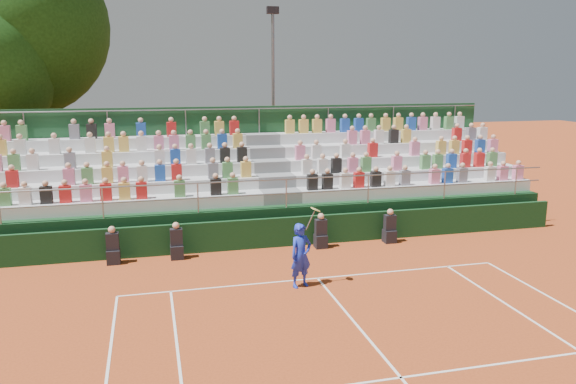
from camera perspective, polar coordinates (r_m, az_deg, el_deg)
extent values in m
plane|color=#A8441C|center=(16.20, 3.03, -8.76)|extent=(90.00, 90.00, 0.00)
cube|color=white|center=(16.19, 3.03, -8.75)|extent=(11.00, 0.06, 0.01)
cube|color=white|center=(13.41, 7.13, -13.40)|extent=(0.06, 6.40, 0.01)
cube|color=white|center=(11.56, 11.40, -18.01)|extent=(8.22, 0.06, 0.01)
cube|color=black|center=(18.96, 0.22, -4.03)|extent=(20.00, 0.15, 1.00)
cube|color=black|center=(18.12, -17.31, -6.28)|extent=(0.40, 0.40, 0.44)
cube|color=black|center=(17.98, -17.40, -4.83)|extent=(0.38, 0.25, 0.55)
sphere|color=tan|center=(17.88, -17.48, -3.66)|extent=(0.22, 0.22, 0.22)
cube|color=black|center=(18.09, -11.22, -5.99)|extent=(0.40, 0.40, 0.44)
cube|color=black|center=(17.95, -11.28, -4.53)|extent=(0.38, 0.25, 0.55)
sphere|color=tan|center=(17.85, -11.33, -3.36)|extent=(0.22, 0.22, 0.22)
cube|color=black|center=(18.88, 3.33, -5.01)|extent=(0.40, 0.40, 0.44)
cube|color=black|center=(18.74, 3.35, -3.61)|extent=(0.38, 0.25, 0.55)
sphere|color=tan|center=(18.64, 3.37, -2.49)|extent=(0.22, 0.22, 0.22)
cube|color=black|center=(19.73, 10.26, -4.43)|extent=(0.40, 0.40, 0.44)
cube|color=black|center=(19.60, 10.31, -3.09)|extent=(0.38, 0.25, 0.55)
sphere|color=tan|center=(19.51, 10.35, -2.01)|extent=(0.22, 0.22, 0.22)
cube|color=black|center=(21.86, -1.77, -1.59)|extent=(20.00, 5.20, 1.20)
cube|color=silver|center=(19.60, -16.19, -1.24)|extent=(9.30, 0.85, 0.42)
cube|color=silver|center=(21.90, 12.98, 0.30)|extent=(9.30, 0.85, 0.42)
cube|color=slate|center=(20.08, -0.78, -0.44)|extent=(1.40, 0.85, 0.42)
cube|color=silver|center=(20.34, -16.18, 0.45)|extent=(9.30, 0.85, 0.42)
cube|color=silver|center=(22.57, 12.06, 1.77)|extent=(9.30, 0.85, 0.42)
cube|color=slate|center=(20.81, -1.31, 1.18)|extent=(1.40, 0.85, 0.42)
cube|color=silver|center=(21.10, -16.17, 2.01)|extent=(9.30, 0.85, 0.42)
cube|color=silver|center=(23.26, 11.19, 3.15)|extent=(9.30, 0.85, 0.42)
cube|color=slate|center=(21.55, -1.82, 2.69)|extent=(1.40, 0.85, 0.42)
cube|color=silver|center=(21.88, -16.16, 3.47)|extent=(9.30, 0.85, 0.42)
cube|color=silver|center=(23.97, 10.38, 4.46)|extent=(9.30, 0.85, 0.42)
cube|color=slate|center=(22.31, -2.29, 4.09)|extent=(1.40, 0.85, 0.42)
cube|color=silver|center=(22.67, -16.16, 4.83)|extent=(9.30, 0.85, 0.42)
cube|color=silver|center=(24.69, 9.60, 5.68)|extent=(9.30, 0.85, 0.42)
cube|color=slate|center=(23.09, -2.73, 5.41)|extent=(1.40, 0.85, 0.42)
cube|color=#194223|center=(23.72, -2.95, 3.41)|extent=(20.00, 0.12, 4.40)
cylinder|color=gray|center=(19.09, -0.18, 1.33)|extent=(20.00, 0.05, 0.05)
cylinder|color=gray|center=(23.40, -2.96, 8.47)|extent=(20.00, 0.05, 0.05)
cube|color=#4C8C4C|center=(19.85, -26.84, -0.45)|extent=(0.36, 0.24, 0.56)
cube|color=silver|center=(19.72, -25.14, -0.37)|extent=(0.36, 0.24, 0.56)
cube|color=black|center=(19.61, -23.34, -0.28)|extent=(0.36, 0.24, 0.56)
cube|color=red|center=(19.52, -21.68, -0.20)|extent=(0.36, 0.24, 0.56)
cube|color=pink|center=(19.44, -19.84, -0.10)|extent=(0.36, 0.24, 0.56)
cube|color=red|center=(19.38, -18.00, -0.01)|extent=(0.36, 0.24, 0.56)
cube|color=gold|center=(19.35, -16.27, 0.08)|extent=(0.36, 0.24, 0.56)
cube|color=red|center=(19.33, -14.65, 0.16)|extent=(0.36, 0.24, 0.56)
cube|color=#4C8C4C|center=(19.35, -10.94, 0.35)|extent=(0.36, 0.24, 0.56)
cube|color=black|center=(19.45, -7.34, 0.52)|extent=(0.36, 0.24, 0.56)
cube|color=#4C8C4C|center=(19.52, -5.62, 0.61)|extent=(0.36, 0.24, 0.56)
cube|color=red|center=(20.57, -26.20, 1.20)|extent=(0.36, 0.24, 0.56)
cube|color=pink|center=(20.26, -21.35, 1.46)|extent=(0.36, 0.24, 0.56)
cube|color=#4C8C4C|center=(20.20, -19.71, 1.55)|extent=(0.36, 0.24, 0.56)
cube|color=gold|center=(20.14, -17.88, 1.65)|extent=(0.36, 0.24, 0.56)
cube|color=pink|center=(20.11, -16.39, 1.73)|extent=(0.36, 0.24, 0.56)
cube|color=silver|center=(20.09, -14.59, 1.82)|extent=(0.36, 0.24, 0.56)
cube|color=#1E4CB2|center=(20.09, -12.87, 1.91)|extent=(0.36, 0.24, 0.56)
cube|color=red|center=(20.11, -11.25, 1.99)|extent=(0.36, 0.24, 0.56)
cube|color=slate|center=(20.20, -7.62, 2.16)|extent=(0.36, 0.24, 0.56)
cube|color=#4C8C4C|center=(20.27, -6.17, 2.23)|extent=(0.36, 0.24, 0.56)
cube|color=gold|center=(20.37, -4.29, 2.31)|extent=(0.36, 0.24, 0.56)
cube|color=#4C8C4C|center=(21.34, -26.05, 2.71)|extent=(0.36, 0.24, 0.56)
cube|color=silver|center=(21.23, -24.49, 2.80)|extent=(0.36, 0.24, 0.56)
cube|color=slate|center=(21.04, -21.26, 2.99)|extent=(0.36, 0.24, 0.56)
cube|color=gold|center=(20.91, -17.89, 3.18)|extent=(0.36, 0.24, 0.56)
cube|color=silver|center=(20.86, -12.91, 3.44)|extent=(0.36, 0.24, 0.56)
cube|color=#1E4CB2|center=(20.88, -11.38, 3.52)|extent=(0.36, 0.24, 0.56)
cube|color=silver|center=(20.91, -9.81, 3.59)|extent=(0.36, 0.24, 0.56)
cube|color=slate|center=(20.97, -7.94, 3.67)|extent=(0.36, 0.24, 0.56)
cube|color=black|center=(21.04, -6.42, 3.74)|extent=(0.36, 0.24, 0.56)
cube|color=black|center=(21.13, -4.69, 3.81)|extent=(0.36, 0.24, 0.56)
cube|color=gold|center=(22.24, -27.14, 4.03)|extent=(0.36, 0.24, 0.56)
cube|color=silver|center=(22.10, -25.54, 4.14)|extent=(0.36, 0.24, 0.56)
cube|color=silver|center=(21.90, -22.62, 4.32)|extent=(0.36, 0.24, 0.56)
cube|color=silver|center=(21.75, -19.44, 4.52)|extent=(0.36, 0.24, 0.56)
cube|color=gold|center=(21.70, -17.74, 4.61)|extent=(0.36, 0.24, 0.56)
cube|color=gold|center=(21.67, -16.34, 4.69)|extent=(0.36, 0.24, 0.56)
cube|color=silver|center=(21.65, -14.66, 4.78)|extent=(0.36, 0.24, 0.56)
cube|color=pink|center=(21.65, -12.98, 4.86)|extent=(0.36, 0.24, 0.56)
cube|color=pink|center=(21.67, -11.50, 4.93)|extent=(0.36, 0.24, 0.56)
cube|color=#4C8C4C|center=(21.70, -9.86, 5.01)|extent=(0.36, 0.24, 0.56)
cube|color=#4C8C4C|center=(21.75, -8.31, 5.07)|extent=(0.36, 0.24, 0.56)
cube|color=#1E4CB2|center=(21.82, -6.70, 5.14)|extent=(0.36, 0.24, 0.56)
cube|color=gold|center=(21.90, -5.13, 5.20)|extent=(0.36, 0.24, 0.56)
cube|color=pink|center=(23.02, -26.82, 5.34)|extent=(0.36, 0.24, 0.56)
cube|color=#4C8C4C|center=(22.90, -25.42, 5.44)|extent=(0.36, 0.24, 0.56)
cube|color=slate|center=(22.61, -20.87, 5.75)|extent=(0.36, 0.24, 0.56)
cube|color=black|center=(22.54, -19.31, 5.84)|extent=(0.36, 0.24, 0.56)
cube|color=pink|center=(22.49, -17.65, 5.94)|extent=(0.36, 0.24, 0.56)
cube|color=#1E4CB2|center=(22.45, -14.70, 6.10)|extent=(0.36, 0.24, 0.56)
cube|color=red|center=(22.46, -11.76, 6.25)|extent=(0.36, 0.24, 0.56)
cube|color=#4C8C4C|center=(22.55, -8.45, 6.39)|extent=(0.36, 0.24, 0.56)
cube|color=gold|center=(22.61, -6.99, 6.44)|extent=(0.36, 0.24, 0.56)
cube|color=red|center=(22.70, -5.48, 6.50)|extent=(0.36, 0.24, 0.56)
cube|color=black|center=(20.13, 2.48, 1.00)|extent=(0.36, 0.24, 0.56)
cube|color=black|center=(20.29, 4.02, 1.07)|extent=(0.36, 0.24, 0.56)
cube|color=silver|center=(20.51, 5.83, 1.16)|extent=(0.36, 0.24, 0.56)
cube|color=red|center=(20.69, 7.21, 1.22)|extent=(0.36, 0.24, 0.56)
cube|color=black|center=(20.94, 8.90, 1.30)|extent=(0.36, 0.24, 0.56)
cube|color=silver|center=(21.16, 10.28, 1.36)|extent=(0.36, 0.24, 0.56)
cube|color=slate|center=(21.41, 11.77, 1.43)|extent=(0.36, 0.24, 0.56)
cube|color=pink|center=(21.97, 14.65, 1.55)|extent=(0.36, 0.24, 0.56)
cube|color=#1E4CB2|center=(22.23, 15.90, 1.60)|extent=(0.36, 0.24, 0.56)
cube|color=slate|center=(22.54, 17.25, 1.66)|extent=(0.36, 0.24, 0.56)
cube|color=silver|center=(23.19, 19.80, 1.76)|extent=(0.36, 0.24, 0.56)
cube|color=pink|center=(23.51, 20.97, 1.81)|extent=(0.36, 0.24, 0.56)
cube|color=pink|center=(23.90, 22.31, 1.86)|extent=(0.36, 0.24, 0.56)
cube|color=silver|center=(20.87, 1.92, 2.57)|extent=(0.36, 0.24, 0.56)
cube|color=silver|center=(21.04, 3.53, 2.63)|extent=(0.36, 0.24, 0.56)
cube|color=black|center=(21.21, 4.93, 2.69)|extent=(0.36, 0.24, 0.56)
cube|color=pink|center=(21.43, 6.59, 2.75)|extent=(0.36, 0.24, 0.56)
cube|color=#4C8C4C|center=(21.62, 7.92, 2.80)|extent=(0.36, 0.24, 0.56)
cube|color=pink|center=(22.12, 10.98, 2.90)|extent=(0.36, 0.24, 0.56)
cube|color=#4C8C4C|center=(22.65, 13.76, 2.98)|extent=(0.36, 0.24, 0.56)
cube|color=#4C8C4C|center=(22.91, 14.95, 3.02)|extent=(0.36, 0.24, 0.56)
cube|color=#1E4CB2|center=(23.20, 16.26, 3.05)|extent=(0.36, 0.24, 0.56)
cube|color=red|center=(23.52, 17.57, 3.09)|extent=(0.36, 0.24, 0.56)
cube|color=red|center=(23.85, 18.84, 3.12)|extent=(0.36, 0.24, 0.56)
cube|color=#4C8C4C|center=(24.16, 20.00, 3.15)|extent=(0.36, 0.24, 0.56)
cube|color=pink|center=(21.60, 1.24, 4.03)|extent=(0.36, 0.24, 0.56)
cube|color=silver|center=(21.78, 2.88, 4.08)|extent=(0.36, 0.24, 0.56)
cube|color=silver|center=(22.15, 5.82, 4.17)|extent=(0.36, 0.24, 0.56)
cube|color=red|center=(22.57, 8.59, 4.24)|extent=(0.36, 0.24, 0.56)
cube|color=pink|center=(23.32, 12.73, 4.33)|extent=(0.36, 0.24, 0.56)
cube|color=gold|center=(23.87, 15.27, 4.37)|extent=(0.36, 0.24, 0.56)
cube|color=gold|center=(24.17, 16.53, 4.39)|extent=(0.36, 0.24, 0.56)
cube|color=red|center=(24.47, 17.71, 4.40)|extent=(0.36, 0.24, 0.56)
cube|color=#1E4CB2|center=(24.79, 18.92, 4.42)|extent=(0.36, 0.24, 0.56)
cube|color=pink|center=(25.13, 20.08, 4.43)|extent=(0.36, 0.24, 0.56)
cube|color=pink|center=(23.09, 6.52, 5.52)|extent=(0.36, 0.24, 0.56)
cube|color=pink|center=(23.30, 7.83, 5.54)|extent=(0.36, 0.24, 0.56)
cube|color=silver|center=(23.53, 9.20, 5.56)|extent=(0.36, 0.24, 0.56)
cube|color=black|center=(23.79, 10.67, 5.58)|extent=(0.36, 0.24, 0.56)
cube|color=gold|center=(24.03, 11.89, 5.59)|extent=(0.36, 0.24, 0.56)
cube|color=red|center=(25.14, 16.77, 5.62)|extent=(0.36, 0.24, 0.56)
cube|color=slate|center=(25.50, 18.09, 5.62)|extent=(0.36, 0.24, 0.56)
cube|color=silver|center=(25.79, 19.13, 5.61)|extent=(0.36, 0.24, 0.56)
cube|color=gold|center=(23.14, 0.18, 6.66)|extent=(0.36, 0.24, 0.56)
cube|color=gold|center=(23.30, 1.59, 6.69)|extent=(0.36, 0.24, 0.56)
cube|color=gold|center=(23.46, 2.97, 6.71)|extent=(0.36, 0.24, 0.56)
cube|color=pink|center=(23.64, 4.35, 6.74)|extent=(0.36, 0.24, 0.56)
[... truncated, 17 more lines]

